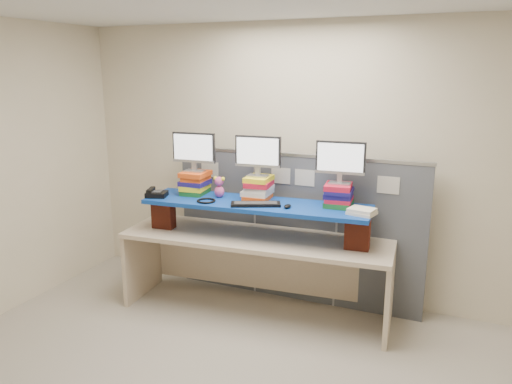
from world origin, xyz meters
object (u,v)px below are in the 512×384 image
at_px(desk, 256,252).
at_px(monitor_right, 340,160).
at_px(monitor_center, 258,154).
at_px(keyboard, 256,204).
at_px(blue_board, 256,204).
at_px(monitor_left, 194,150).
at_px(desk_phone, 156,194).

distance_m(desk, monitor_right, 1.20).
height_order(desk, monitor_center, monitor_center).
relative_size(desk, keyboard, 5.52).
height_order(blue_board, monitor_left, monitor_left).
bearing_deg(desk, monitor_left, 170.20).
relative_size(desk, monitor_left, 5.89).
bearing_deg(desk_phone, monitor_left, 22.15).
distance_m(monitor_center, keyboard, 0.49).
xyz_separation_m(monitor_right, keyboard, (-0.70, -0.28, -0.41)).
bearing_deg(blue_board, monitor_center, 100.02).
bearing_deg(monitor_center, desk_phone, -166.92).
distance_m(desk, blue_board, 0.47).
bearing_deg(monitor_right, keyboard, -162.82).
distance_m(monitor_left, monitor_right, 1.44).
bearing_deg(keyboard, monitor_center, 83.68).
height_order(blue_board, keyboard, keyboard).
height_order(blue_board, desk_phone, desk_phone).
bearing_deg(blue_board, monitor_left, 170.20).
relative_size(monitor_right, keyboard, 0.94).
height_order(monitor_center, keyboard, monitor_center).
bearing_deg(desk, desk_phone, -173.79).
bearing_deg(desk_phone, monitor_center, -0.69).
xyz_separation_m(desk, blue_board, (0.00, 0.00, 0.47)).
height_order(keyboard, desk_phone, desk_phone).
bearing_deg(monitor_left, monitor_center, -0.00).
distance_m(blue_board, monitor_left, 0.84).
xyz_separation_m(monitor_left, keyboard, (0.73, -0.16, -0.43)).
xyz_separation_m(monitor_right, desk_phone, (-1.73, -0.37, -0.40)).
xyz_separation_m(blue_board, monitor_center, (-0.03, 0.12, 0.46)).
height_order(monitor_right, desk_phone, monitor_right).
distance_m(keyboard, desk_phone, 1.03).
distance_m(monitor_left, keyboard, 0.87).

